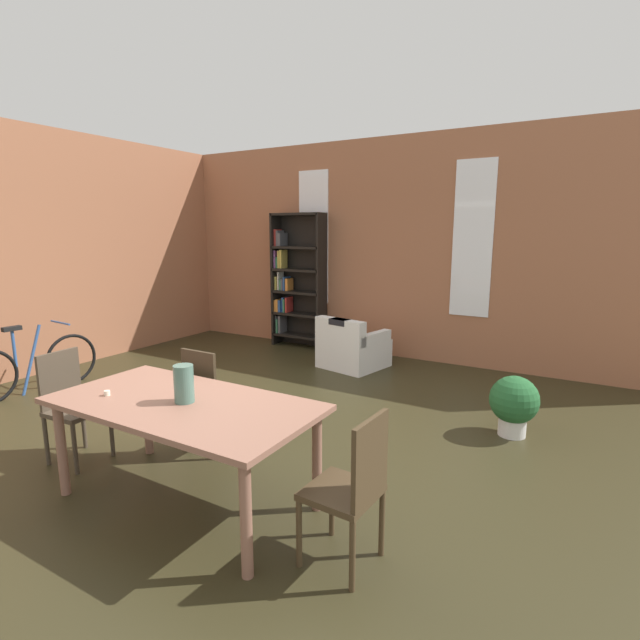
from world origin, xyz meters
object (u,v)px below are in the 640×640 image
object	(u,v)px
dining_chair_head_right	(352,486)
bicycle_second	(32,366)
dining_table	(183,412)
potted_plant_by_shelf	(514,403)
dining_chair_head_left	(70,403)
bookshelf_tall	(295,281)
vase_on_table	(184,384)
dining_chair_far_left	(209,396)
armchair_white	(352,348)

from	to	relation	value
dining_chair_head_right	bicycle_second	size ratio (longest dim) A/B	0.58
dining_table	potted_plant_by_shelf	bearing A→B (deg)	52.32
dining_table	dining_chair_head_left	world-z (taller)	dining_chair_head_left
dining_chair_head_right	bicycle_second	distance (m)	4.83
dining_chair_head_right	bookshelf_tall	xyz separation A→B (m)	(-3.30, 4.46, 0.60)
dining_chair_head_right	bookshelf_tall	world-z (taller)	bookshelf_tall
dining_table	dining_chair_head_left	distance (m)	1.36
bookshelf_tall	potted_plant_by_shelf	xyz separation A→B (m)	(3.83, -2.03, -0.78)
vase_on_table	dining_chair_head_left	size ratio (longest dim) A/B	0.28
bicycle_second	potted_plant_by_shelf	xyz separation A→B (m)	(5.28, 1.63, 0.00)
dining_chair_far_left	dining_chair_head_right	bearing A→B (deg)	-22.07
bookshelf_tall	bicycle_second	xyz separation A→B (m)	(-1.45, -3.66, -0.78)
dining_chair_far_left	bicycle_second	bearing A→B (deg)	178.54
dining_table	dining_chair_far_left	bearing A→B (deg)	121.38
dining_table	dining_chair_head_right	world-z (taller)	dining_chair_head_right
dining_table	potted_plant_by_shelf	distance (m)	3.09
dining_chair_head_left	dining_chair_head_right	distance (m)	2.69
dining_chair_far_left	armchair_white	size ratio (longest dim) A/B	1.00
dining_chair_head_left	dining_chair_far_left	bearing A→B (deg)	38.60
dining_table	armchair_white	bearing A→B (deg)	97.95
dining_table	potted_plant_by_shelf	world-z (taller)	dining_table
dining_chair_far_left	armchair_white	world-z (taller)	dining_chair_far_left
dining_chair_head_right	dining_table	bearing A→B (deg)	179.81
armchair_white	vase_on_table	bearing A→B (deg)	-81.72
dining_chair_head_right	bicycle_second	world-z (taller)	dining_chair_head_right
vase_on_table	bicycle_second	world-z (taller)	vase_on_table
dining_chair_head_left	bicycle_second	bearing A→B (deg)	158.79
dining_chair_head_right	potted_plant_by_shelf	world-z (taller)	dining_chair_head_right
dining_table	vase_on_table	world-z (taller)	vase_on_table
vase_on_table	armchair_white	bearing A→B (deg)	98.28
dining_chair_head_left	bookshelf_tall	distance (m)	4.55
dining_table	dining_chair_head_right	xyz separation A→B (m)	(1.35, -0.00, -0.18)
vase_on_table	armchair_white	distance (m)	3.84
bicycle_second	bookshelf_tall	bearing A→B (deg)	68.35
armchair_white	bicycle_second	bearing A→B (deg)	-134.34
vase_on_table	dining_chair_far_left	world-z (taller)	vase_on_table
vase_on_table	bicycle_second	distance (m)	3.57
dining_table	vase_on_table	distance (m)	0.22
dining_chair_head_left	bookshelf_tall	xyz separation A→B (m)	(-0.61, 4.47, 0.60)
vase_on_table	dining_chair_head_left	xyz separation A→B (m)	(-1.37, -0.01, -0.39)
dining_table	vase_on_table	xyz separation A→B (m)	(0.02, -0.00, 0.21)
dining_table	bookshelf_tall	distance (m)	4.89
dining_chair_head_right	bicycle_second	bearing A→B (deg)	170.45
dining_chair_far_left	bicycle_second	distance (m)	2.98
dining_table	potted_plant_by_shelf	size ratio (longest dim) A/B	3.28
dining_chair_head_right	armchair_white	size ratio (longest dim) A/B	1.00
vase_on_table	bicycle_second	size ratio (longest dim) A/B	0.16
dining_chair_far_left	armchair_white	distance (m)	3.04
dining_chair_head_right	dining_chair_head_left	bearing A→B (deg)	-179.98
dining_chair_head_left	bicycle_second	size ratio (longest dim) A/B	0.58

